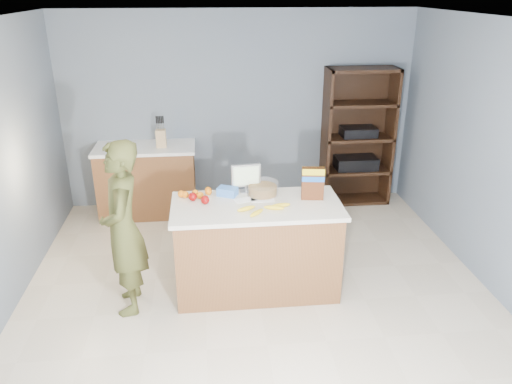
{
  "coord_description": "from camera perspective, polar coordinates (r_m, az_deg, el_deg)",
  "views": [
    {
      "loc": [
        -0.44,
        -3.84,
        2.76
      ],
      "look_at": [
        0.0,
        0.35,
        1.0
      ],
      "focal_mm": 35.0,
      "sensor_mm": 36.0,
      "label": 1
    }
  ],
  "objects": [
    {
      "name": "bananas",
      "position": [
        4.43,
        0.97,
        -1.9
      ],
      "size": [
        0.5,
        0.25,
        0.04
      ],
      "color": "yellow",
      "rests_on": "counter_peninsula"
    },
    {
      "name": "apples",
      "position": [
        4.61,
        -6.55,
        -0.72
      ],
      "size": [
        0.19,
        0.17,
        0.08
      ],
      "color": "maroon",
      "rests_on": "counter_peninsula"
    },
    {
      "name": "back_cabinet",
      "position": [
        6.51,
        -12.3,
        1.35
      ],
      "size": [
        1.24,
        0.62,
        0.9
      ],
      "color": "brown",
      "rests_on": "ground"
    },
    {
      "name": "person",
      "position": [
        4.5,
        -14.92,
        -4.08
      ],
      "size": [
        0.44,
        0.62,
        1.59
      ],
      "primitive_type": "imported",
      "rotation": [
        0.0,
        0.0,
        -1.47
      ],
      "color": "#44461F",
      "rests_on": "ground"
    },
    {
      "name": "counter_peninsula",
      "position": [
        4.78,
        0.06,
        -6.71
      ],
      "size": [
        1.56,
        0.76,
        0.9
      ],
      "color": "brown",
      "rests_on": "ground"
    },
    {
      "name": "salad_bowl",
      "position": [
        4.75,
        0.76,
        0.34
      ],
      "size": [
        0.3,
        0.3,
        0.13
      ],
      "color": "#267219",
      "rests_on": "counter_peninsula"
    },
    {
      "name": "knife_block",
      "position": [
        6.27,
        -10.8,
        6.11
      ],
      "size": [
        0.12,
        0.1,
        0.31
      ],
      "color": "tan",
      "rests_on": "back_cabinet"
    },
    {
      "name": "walls",
      "position": [
        4.02,
        0.52,
        6.67
      ],
      "size": [
        4.52,
        5.02,
        2.51
      ],
      "color": "slate",
      "rests_on": "ground"
    },
    {
      "name": "blue_carton",
      "position": [
        4.74,
        -3.29,
        0.05
      ],
      "size": [
        0.21,
        0.18,
        0.08
      ],
      "primitive_type": "cube",
      "rotation": [
        0.0,
        0.0,
        -0.43
      ],
      "color": "blue",
      "rests_on": "counter_peninsula"
    },
    {
      "name": "oranges",
      "position": [
        4.74,
        -6.76,
        -0.16
      ],
      "size": [
        0.32,
        0.18,
        0.07
      ],
      "color": "orange",
      "rests_on": "counter_peninsula"
    },
    {
      "name": "cereal_box",
      "position": [
        4.64,
        6.52,
        1.26
      ],
      "size": [
        0.21,
        0.11,
        0.31
      ],
      "color": "#592B14",
      "rests_on": "counter_peninsula"
    },
    {
      "name": "tv",
      "position": [
        4.77,
        -1.15,
        1.77
      ],
      "size": [
        0.28,
        0.12,
        0.28
      ],
      "color": "silver",
      "rests_on": "counter_peninsula"
    },
    {
      "name": "shelving_unit",
      "position": [
        6.77,
        11.41,
        5.95
      ],
      "size": [
        0.9,
        0.4,
        1.8
      ],
      "color": "black",
      "rests_on": "ground"
    },
    {
      "name": "floor",
      "position": [
        4.75,
        0.45,
        -12.85
      ],
      "size": [
        4.5,
        5.0,
        0.02
      ],
      "primitive_type": "cube",
      "color": "beige",
      "rests_on": "ground"
    },
    {
      "name": "envelopes",
      "position": [
        4.65,
        -0.17,
        -0.91
      ],
      "size": [
        0.39,
        0.17,
        0.0
      ],
      "color": "white",
      "rests_on": "counter_peninsula"
    }
  ]
}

